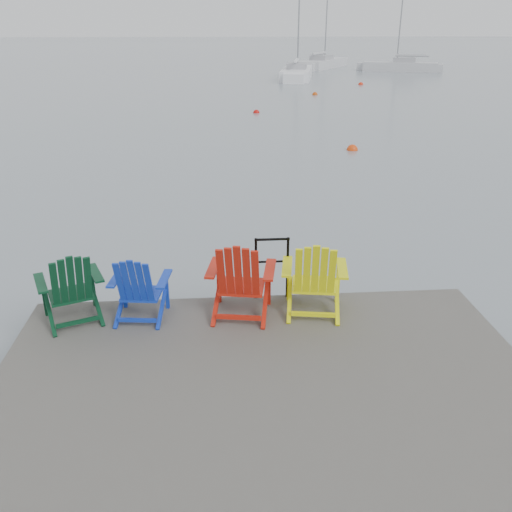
{
  "coord_description": "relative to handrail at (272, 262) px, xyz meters",
  "views": [
    {
      "loc": [
        -0.49,
        -4.34,
        4.06
      ],
      "look_at": [
        0.08,
        3.13,
        0.85
      ],
      "focal_mm": 38.0,
      "sensor_mm": 36.0,
      "label": 1
    }
  ],
  "objects": [
    {
      "name": "chair_blue",
      "position": [
        -1.77,
        -0.47,
        -0.07
      ],
      "size": [
        0.8,
        0.75,
        0.93
      ],
      "rotation": [
        0.0,
        0.0,
        -0.12
      ],
      "color": "#1131B1",
      "rests_on": "dock"
    },
    {
      "name": "ground",
      "position": [
        -0.25,
        -2.45,
        -1.04
      ],
      "size": [
        400.0,
        400.0,
        0.0
      ],
      "primitive_type": "plane",
      "color": "slate",
      "rests_on": "ground"
    },
    {
      "name": "handrail",
      "position": [
        0.0,
        0.0,
        0.0
      ],
      "size": [
        0.48,
        0.04,
        0.9
      ],
      "color": "black",
      "rests_on": "dock"
    },
    {
      "name": "sailboat_mid",
      "position": [
        10.43,
        50.52,
        -0.69
      ],
      "size": [
        6.55,
        8.98,
        12.37
      ],
      "rotation": [
        0.0,
        0.0,
        -0.53
      ],
      "color": "silver",
      "rests_on": "ground"
    },
    {
      "name": "sailboat_near",
      "position": [
        6.11,
        39.06,
        -0.69
      ],
      "size": [
        3.86,
        8.74,
        11.69
      ],
      "rotation": [
        0.0,
        0.0,
        -0.2
      ],
      "color": "white",
      "rests_on": "ground"
    },
    {
      "name": "buoy_d",
      "position": [
        5.61,
        27.9,
        -1.04
      ],
      "size": [
        0.34,
        0.34,
        0.34
      ],
      "primitive_type": "sphere",
      "color": "#BB420B",
      "rests_on": "ground"
    },
    {
      "name": "buoy_b",
      "position": [
        1.38,
        20.69,
        -1.04
      ],
      "size": [
        0.32,
        0.32,
        0.32
      ],
      "primitive_type": "sphere",
      "color": "#BA0F0A",
      "rests_on": "ground"
    },
    {
      "name": "buoy_a",
      "position": [
        4.07,
        11.81,
        -1.04
      ],
      "size": [
        0.39,
        0.39,
        0.39
      ],
      "primitive_type": "sphere",
      "color": "#DD3E0D",
      "rests_on": "ground"
    },
    {
      "name": "chair_yellow",
      "position": [
        0.51,
        -0.49,
        -0.0
      ],
      "size": [
        0.94,
        0.89,
        1.07
      ],
      "rotation": [
        0.0,
        0.0,
        -0.16
      ],
      "color": "#E2E60C",
      "rests_on": "dock"
    },
    {
      "name": "dock",
      "position": [
        -0.25,
        -2.45,
        -0.69
      ],
      "size": [
        6.0,
        5.0,
        1.4
      ],
      "color": "#2C2A27",
      "rests_on": "ground"
    },
    {
      "name": "sailboat_far",
      "position": [
        16.81,
        45.53,
        -0.69
      ],
      "size": [
        6.9,
        4.08,
        9.5
      ],
      "rotation": [
        0.0,
        0.0,
        1.2
      ],
      "color": "#BBBCC0",
      "rests_on": "ground"
    },
    {
      "name": "buoy_c",
      "position": [
        10.04,
        33.77,
        -1.04
      ],
      "size": [
        0.36,
        0.36,
        0.36
      ],
      "primitive_type": "sphere",
      "color": "red",
      "rests_on": "ground"
    },
    {
      "name": "chair_red",
      "position": [
        -0.46,
        -0.49,
        0.01
      ],
      "size": [
        0.97,
        0.91,
        1.09
      ],
      "rotation": [
        0.0,
        0.0,
        -0.17
      ],
      "color": "#B81C0D",
      "rests_on": "dock"
    },
    {
      "name": "chair_green",
      "position": [
        -2.61,
        -0.47,
        -0.04
      ],
      "size": [
        0.96,
        0.92,
        1.0
      ],
      "rotation": [
        0.0,
        0.0,
        0.38
      ],
      "color": "#09331C",
      "rests_on": "dock"
    }
  ]
}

